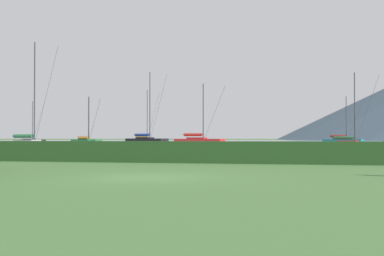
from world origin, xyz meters
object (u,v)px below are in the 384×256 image
Objects in this scene: sailboat_slip_2 at (31,145)px; sailboat_slip_3 at (87,141)px; sailboat_slip_0 at (200,142)px; sailboat_slip_4 at (147,141)px; sailboat_slip_8 at (351,145)px; sailboat_slip_9 at (145,141)px; sailboat_slip_6 at (344,142)px; sailboat_slip_12 at (31,142)px; sailboat_slip_11 at (87,142)px.

sailboat_slip_3 is at bearing 119.27° from sailboat_slip_2.
sailboat_slip_0 is 0.74× the size of sailboat_slip_4.
sailboat_slip_9 is (-38.81, 43.83, 0.11)m from sailboat_slip_8.
sailboat_slip_2 is 60.75m from sailboat_slip_6.
sailboat_slip_8 is at bearing -32.77° from sailboat_slip_0.
sailboat_slip_0 reaches higher than sailboat_slip_3.
sailboat_slip_4 reaches higher than sailboat_slip_9.
sailboat_slip_8 is at bearing -27.69° from sailboat_slip_9.
sailboat_slip_4 is (15.23, -6.73, 0.16)m from sailboat_slip_3.
sailboat_slip_3 is at bearing -126.16° from sailboat_slip_9.
sailboat_slip_3 is at bearing 173.43° from sailboat_slip_4.
sailboat_slip_0 is 29.40m from sailboat_slip_6.
sailboat_slip_9 is at bearing 49.51° from sailboat_slip_3.
sailboat_slip_8 is 1.00× the size of sailboat_slip_12.
sailboat_slip_4 is (-0.13, 42.60, 0.14)m from sailboat_slip_2.
sailboat_slip_8 is at bearing -73.14° from sailboat_slip_6.
sailboat_slip_8 is 52.46m from sailboat_slip_11.
sailboat_slip_0 is 1.13× the size of sailboat_slip_12.
sailboat_slip_0 is at bearing -10.66° from sailboat_slip_12.
sailboat_slip_6 is at bearing 27.22° from sailboat_slip_4.
sailboat_slip_0 is 32.70m from sailboat_slip_3.
sailboat_slip_11 is (4.45, -9.87, -0.08)m from sailboat_slip_3.
sailboat_slip_9 reaches higher than sailboat_slip_12.
sailboat_slip_8 is at bearing -20.33° from sailboat_slip_3.
sailboat_slip_0 is at bearing 157.18° from sailboat_slip_8.
sailboat_slip_9 is (-4.64, 13.62, -0.11)m from sailboat_slip_4.
sailboat_slip_2 reaches higher than sailboat_slip_8.
sailboat_slip_4 is at bearing 28.56° from sailboat_slip_11.
sailboat_slip_9 is (-4.77, 56.22, 0.02)m from sailboat_slip_2.
sailboat_slip_0 reaches higher than sailboat_slip_12.
sailboat_slip_2 is 54.09m from sailboat_slip_12.
sailboat_slip_2 is at bearing -56.25° from sailboat_slip_3.
sailboat_slip_4 reaches higher than sailboat_slip_3.
sailboat_slip_6 is 0.99× the size of sailboat_slip_11.
sailboat_slip_11 is (-10.90, 39.46, -0.10)m from sailboat_slip_2.
sailboat_slip_6 is 41.41m from sailboat_slip_9.
sailboat_slip_0 is 1.13× the size of sailboat_slip_8.
sailboat_slip_3 is at bearing -160.52° from sailboat_slip_6.
sailboat_slip_2 reaches higher than sailboat_slip_0.
sailboat_slip_12 is at bearing -172.06° from sailboat_slip_4.
sailboat_slip_2 reaches higher than sailboat_slip_12.
sailboat_slip_2 is 1.19× the size of sailboat_slip_3.
sailboat_slip_0 is 29.16m from sailboat_slip_8.
sailboat_slip_4 is at bearing -150.13° from sailboat_slip_6.
sailboat_slip_11 is at bearing -146.47° from sailboat_slip_4.
sailboat_slip_4 is at bearing -7.37° from sailboat_slip_3.
sailboat_slip_0 is at bearing -16.17° from sailboat_slip_3.
sailboat_slip_0 is 33.96m from sailboat_slip_2.
sailboat_slip_4 is 45.61m from sailboat_slip_8.
sailboat_slip_9 is (-40.76, 7.28, 0.01)m from sailboat_slip_6.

